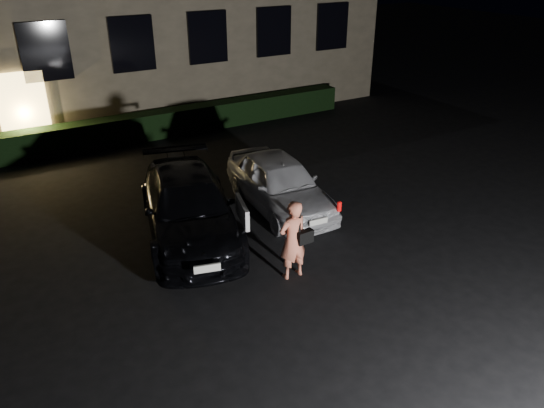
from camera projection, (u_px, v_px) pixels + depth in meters
ground at (335, 304)px, 9.57m from camera, size 80.00×80.00×0.00m
hedge at (145, 126)px, 17.50m from camera, size 15.00×0.70×0.85m
sedan at (189, 207)px, 11.58m from camera, size 2.99×4.96×1.34m
hatch at (280, 183)px, 12.80m from camera, size 1.86×3.95×1.31m
man at (293, 240)px, 10.02m from camera, size 0.67×0.41×1.62m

